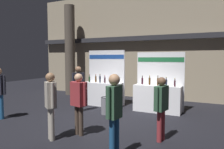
{
  "coord_description": "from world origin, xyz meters",
  "views": [
    {
      "loc": [
        3.28,
        -6.35,
        2.06
      ],
      "look_at": [
        -0.2,
        0.69,
        1.46
      ],
      "focal_mm": 34.18,
      "sensor_mm": 36.0,
      "label": 1
    }
  ],
  "objects_px": {
    "visitor_4": "(78,85)",
    "visitor_5": "(114,110)",
    "trash_bin": "(106,106)",
    "visitor_0": "(79,98)",
    "exhibitor_booth_1": "(158,96)",
    "exhibitor_booth_0": "(103,91)",
    "visitor_1": "(51,101)",
    "visitor_6": "(161,104)"
  },
  "relations": [
    {
      "from": "visitor_4",
      "to": "visitor_5",
      "type": "relative_size",
      "value": 1.0
    },
    {
      "from": "trash_bin",
      "to": "visitor_0",
      "type": "distance_m",
      "value": 2.35
    },
    {
      "from": "exhibitor_booth_1",
      "to": "visitor_5",
      "type": "xyz_separation_m",
      "value": [
        0.18,
        -4.24,
        0.41
      ]
    },
    {
      "from": "exhibitor_booth_0",
      "to": "visitor_1",
      "type": "bearing_deg",
      "value": -79.71
    },
    {
      "from": "exhibitor_booth_1",
      "to": "visitor_6",
      "type": "bearing_deg",
      "value": -74.26
    },
    {
      "from": "exhibitor_booth_1",
      "to": "visitor_0",
      "type": "xyz_separation_m",
      "value": [
        -1.25,
        -3.45,
        0.39
      ]
    },
    {
      "from": "exhibitor_booth_1",
      "to": "trash_bin",
      "type": "xyz_separation_m",
      "value": [
        -1.62,
        -1.23,
        -0.29
      ]
    },
    {
      "from": "visitor_0",
      "to": "visitor_4",
      "type": "xyz_separation_m",
      "value": [
        -1.45,
        2.04,
        0.04
      ]
    },
    {
      "from": "exhibitor_booth_0",
      "to": "visitor_4",
      "type": "height_order",
      "value": "exhibitor_booth_0"
    },
    {
      "from": "exhibitor_booth_0",
      "to": "visitor_6",
      "type": "xyz_separation_m",
      "value": [
        3.24,
        -2.95,
        0.33
      ]
    },
    {
      "from": "exhibitor_booth_1",
      "to": "trash_bin",
      "type": "relative_size",
      "value": 3.61
    },
    {
      "from": "visitor_1",
      "to": "visitor_6",
      "type": "height_order",
      "value": "visitor_1"
    },
    {
      "from": "visitor_1",
      "to": "visitor_4",
      "type": "height_order",
      "value": "visitor_4"
    },
    {
      "from": "trash_bin",
      "to": "visitor_5",
      "type": "bearing_deg",
      "value": -59.13
    },
    {
      "from": "exhibitor_booth_0",
      "to": "trash_bin",
      "type": "bearing_deg",
      "value": -58.0
    },
    {
      "from": "trash_bin",
      "to": "visitor_6",
      "type": "height_order",
      "value": "visitor_6"
    },
    {
      "from": "visitor_1",
      "to": "exhibitor_booth_0",
      "type": "bearing_deg",
      "value": -45.64
    },
    {
      "from": "exhibitor_booth_0",
      "to": "visitor_0",
      "type": "relative_size",
      "value": 1.45
    },
    {
      "from": "trash_bin",
      "to": "visitor_0",
      "type": "xyz_separation_m",
      "value": [
        0.37,
        -2.22,
        0.68
      ]
    },
    {
      "from": "visitor_1",
      "to": "visitor_5",
      "type": "height_order",
      "value": "visitor_5"
    },
    {
      "from": "trash_bin",
      "to": "visitor_5",
      "type": "height_order",
      "value": "visitor_5"
    },
    {
      "from": "visitor_0",
      "to": "visitor_1",
      "type": "xyz_separation_m",
      "value": [
        -0.44,
        -0.59,
        0.0
      ]
    },
    {
      "from": "visitor_0",
      "to": "visitor_6",
      "type": "distance_m",
      "value": 2.14
    },
    {
      "from": "visitor_5",
      "to": "visitor_4",
      "type": "bearing_deg",
      "value": -125.39
    },
    {
      "from": "visitor_1",
      "to": "visitor_5",
      "type": "distance_m",
      "value": 1.88
    },
    {
      "from": "exhibitor_booth_0",
      "to": "exhibitor_booth_1",
      "type": "bearing_deg",
      "value": -1.52
    },
    {
      "from": "trash_bin",
      "to": "visitor_1",
      "type": "xyz_separation_m",
      "value": [
        -0.07,
        -2.8,
        0.68
      ]
    },
    {
      "from": "exhibitor_booth_1",
      "to": "visitor_1",
      "type": "height_order",
      "value": "exhibitor_booth_1"
    },
    {
      "from": "trash_bin",
      "to": "visitor_0",
      "type": "bearing_deg",
      "value": -80.52
    },
    {
      "from": "exhibitor_booth_1",
      "to": "trash_bin",
      "type": "bearing_deg",
      "value": -142.8
    },
    {
      "from": "visitor_5",
      "to": "visitor_6",
      "type": "bearing_deg",
      "value": 164.1
    },
    {
      "from": "exhibitor_booth_0",
      "to": "visitor_4",
      "type": "bearing_deg",
      "value": -100.61
    },
    {
      "from": "visitor_1",
      "to": "visitor_0",
      "type": "bearing_deg",
      "value": -92.6
    },
    {
      "from": "visitor_0",
      "to": "visitor_4",
      "type": "distance_m",
      "value": 2.51
    },
    {
      "from": "visitor_0",
      "to": "visitor_5",
      "type": "bearing_deg",
      "value": -12.92
    },
    {
      "from": "exhibitor_booth_0",
      "to": "visitor_4",
      "type": "xyz_separation_m",
      "value": [
        -0.27,
        -1.47,
        0.43
      ]
    },
    {
      "from": "exhibitor_booth_0",
      "to": "visitor_5",
      "type": "distance_m",
      "value": 5.05
    },
    {
      "from": "visitor_0",
      "to": "trash_bin",
      "type": "bearing_deg",
      "value": 115.68
    },
    {
      "from": "trash_bin",
      "to": "exhibitor_booth_0",
      "type": "bearing_deg",
      "value": 122.0
    },
    {
      "from": "exhibitor_booth_0",
      "to": "trash_bin",
      "type": "distance_m",
      "value": 1.55
    },
    {
      "from": "visitor_0",
      "to": "visitor_6",
      "type": "xyz_separation_m",
      "value": [
        2.06,
        0.56,
        -0.06
      ]
    },
    {
      "from": "visitor_5",
      "to": "visitor_6",
      "type": "distance_m",
      "value": 1.5
    }
  ]
}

